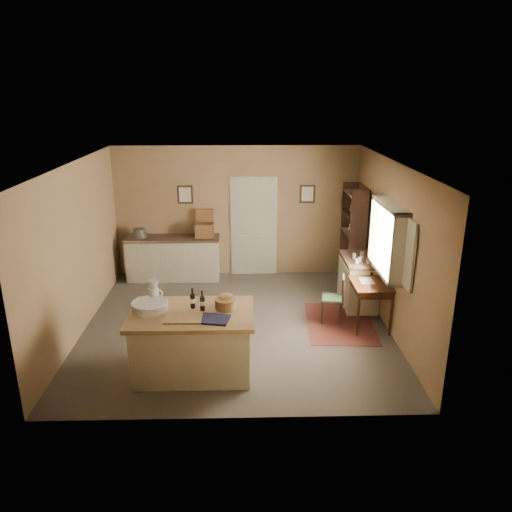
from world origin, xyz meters
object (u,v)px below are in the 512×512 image
Objects in this scene: work_island at (192,340)px; sideboard at (174,257)px; right_cabinet at (358,281)px; writing_desk at (369,286)px; desk_chair at (332,299)px; shelving_unit at (355,236)px.

sideboard is at bearing 101.40° from work_island.
sideboard is at bearing 157.82° from right_cabinet.
writing_desk reaches higher than desk_chair.
shelving_unit is at bearing -5.31° from sideboard.
desk_chair is (2.93, -2.09, -0.08)m from sideboard.
shelving_unit reaches higher than right_cabinet.
work_island reaches higher than right_cabinet.
work_island is 2.69m from desk_chair.
sideboard is at bearing 154.66° from desk_chair.
work_island reaches higher than writing_desk.
desk_chair is at bearing 170.90° from writing_desk.
desk_chair is at bearing 34.98° from work_island.
sideboard is 3.71m from shelving_unit.
work_island is at bearing -135.01° from desk_chair.
shelving_unit is at bearing 85.27° from writing_desk.
work_island is at bearing -78.77° from sideboard.
work_island is 0.88× the size of sideboard.
right_cabinet is (-0.00, 0.75, -0.22)m from writing_desk.
shelving_unit is (0.15, 1.84, 0.32)m from writing_desk.
work_island is 0.84× the size of shelving_unit.
sideboard reaches higher than desk_chair.
desk_chair is at bearing -112.77° from shelving_unit.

